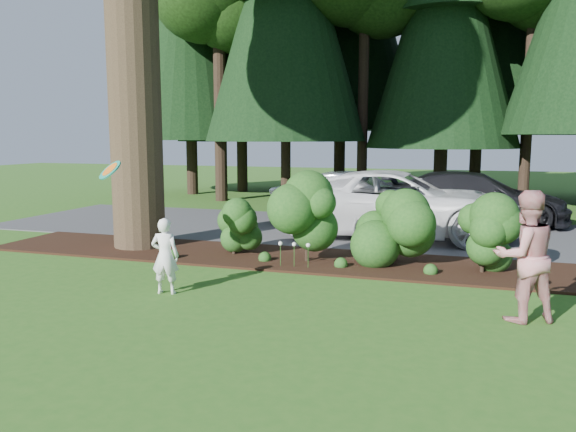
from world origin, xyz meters
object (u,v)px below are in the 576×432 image
object	(u,v)px
car_silver_wagon	(354,200)
child	(165,256)
car_white_suv	(398,204)
frisbee	(110,170)
car_dark_suv	(474,198)
adult	(525,256)

from	to	relation	value
car_silver_wagon	child	size ratio (longest dim) A/B	3.68
car_white_suv	frisbee	xyz separation A→B (m)	(-4.39, -6.56, 1.20)
car_white_suv	car_dark_suv	size ratio (longest dim) A/B	1.16
car_dark_suv	child	distance (m)	11.10
car_dark_suv	frisbee	world-z (taller)	frisbee
car_dark_suv	adult	world-z (taller)	adult
car_white_suv	child	distance (m)	7.50
child	frisbee	size ratio (longest dim) A/B	2.40
car_white_suv	frisbee	world-z (taller)	frisbee
car_dark_suv	child	xyz separation A→B (m)	(-5.15, -9.83, -0.17)
car_dark_suv	frisbee	bearing A→B (deg)	145.00
car_silver_wagon	adult	distance (m)	8.85
adult	car_dark_suv	bearing A→B (deg)	-111.41
adult	child	bearing A→B (deg)	-22.05
car_silver_wagon	frisbee	world-z (taller)	frisbee
frisbee	car_dark_suv	bearing A→B (deg)	56.48
car_silver_wagon	child	bearing A→B (deg)	171.11
adult	frisbee	world-z (taller)	frisbee
child	car_silver_wagon	bearing A→B (deg)	-112.11
car_dark_suv	child	bearing A→B (deg)	150.90
child	adult	world-z (taller)	adult
child	adult	distance (m)	5.82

